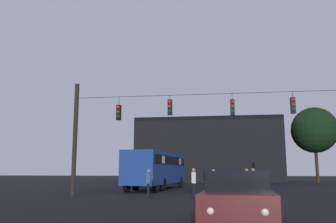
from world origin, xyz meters
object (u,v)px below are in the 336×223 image
object	(u,v)px
car_near_right	(238,198)
pedestrian_crossing_right	(214,183)
city_bus	(157,167)
pedestrian_trailing	(148,182)
pedestrian_crossing_center	(214,180)
tree_left_silhouette	(314,130)
pedestrian_near_bus	(194,181)
pedestrian_far_side	(253,179)
pedestrian_crossing_left	(247,180)

from	to	relation	value
car_near_right	pedestrian_crossing_right	size ratio (longest dim) A/B	2.93
city_bus	pedestrian_trailing	world-z (taller)	city_bus
city_bus	pedestrian_crossing_right	distance (m)	10.67
city_bus	pedestrian_crossing_center	distance (m)	7.23
car_near_right	tree_left_silhouette	bearing A→B (deg)	73.23
pedestrian_crossing_center	pedestrian_near_bus	world-z (taller)	pedestrian_near_bus
city_bus	car_near_right	bearing A→B (deg)	-73.74
city_bus	pedestrian_crossing_center	size ratio (longest dim) A/B	6.82
city_bus	pedestrian_far_side	distance (m)	9.18
tree_left_silhouette	city_bus	bearing A→B (deg)	-131.82
pedestrian_crossing_left	car_near_right	bearing A→B (deg)	-94.95
city_bus	pedestrian_crossing_right	size ratio (longest dim) A/B	7.42
pedestrian_crossing_left	pedestrian_near_bus	bearing A→B (deg)	-140.17
pedestrian_near_bus	pedestrian_far_side	world-z (taller)	pedestrian_far_side
pedestrian_crossing_center	pedestrian_crossing_left	bearing A→B (deg)	-34.69
pedestrian_crossing_left	pedestrian_far_side	bearing A→B (deg)	70.24
pedestrian_trailing	pedestrian_far_side	world-z (taller)	pedestrian_far_side
pedestrian_crossing_center	pedestrian_trailing	world-z (taller)	pedestrian_crossing_center
pedestrian_crossing_center	pedestrian_crossing_right	xyz separation A→B (m)	(0.08, -4.11, -0.09)
car_near_right	pedestrian_crossing_right	world-z (taller)	car_near_right
pedestrian_crossing_center	pedestrian_trailing	size ratio (longest dim) A/B	1.02
pedestrian_trailing	pedestrian_crossing_center	bearing A→B (deg)	47.13
city_bus	pedestrian_near_bus	world-z (taller)	city_bus
pedestrian_trailing	tree_left_silhouette	size ratio (longest dim) A/B	0.16
pedestrian_crossing_center	pedestrian_near_bus	distance (m)	4.19
city_bus	car_near_right	distance (m)	20.65
pedestrian_near_bus	pedestrian_crossing_left	bearing A→B (deg)	39.83
pedestrian_far_side	tree_left_silhouette	world-z (taller)	tree_left_silhouette
pedestrian_crossing_center	pedestrian_far_side	distance (m)	2.61
pedestrian_crossing_center	pedestrian_near_bus	bearing A→B (deg)	-104.26
pedestrian_crossing_right	pedestrian_far_side	world-z (taller)	pedestrian_far_side
car_near_right	pedestrian_crossing_center	distance (m)	14.51
car_near_right	pedestrian_crossing_left	xyz separation A→B (m)	(1.13, 13.03, 0.14)
pedestrian_crossing_left	tree_left_silhouette	xyz separation A→B (m)	(10.80, 26.55, 5.93)
pedestrian_near_bus	pedestrian_trailing	distance (m)	2.64
tree_left_silhouette	pedestrian_crossing_center	bearing A→B (deg)	-117.19
pedestrian_trailing	pedestrian_far_side	distance (m)	7.41
pedestrian_near_bus	tree_left_silhouette	size ratio (longest dim) A/B	0.17
tree_left_silhouette	pedestrian_crossing_right	bearing A→B (deg)	-113.68
pedestrian_crossing_right	tree_left_silhouette	distance (m)	32.46
pedestrian_near_bus	pedestrian_far_side	size ratio (longest dim) A/B	0.99
pedestrian_near_bus	pedestrian_far_side	xyz separation A→B (m)	(3.64, 4.05, 0.01)
city_bus	pedestrian_crossing_center	xyz separation A→B (m)	(4.81, -5.32, -0.94)
city_bus	pedestrian_crossing_left	bearing A→B (deg)	-44.43
city_bus	pedestrian_crossing_left	xyz separation A→B (m)	(6.90, -6.77, -0.93)
pedestrian_trailing	tree_left_silhouette	world-z (taller)	tree_left_silhouette
city_bus	tree_left_silhouette	bearing A→B (deg)	48.18
pedestrian_crossing_left	pedestrian_far_side	xyz separation A→B (m)	(0.52, 1.44, 0.02)
pedestrian_crossing_right	pedestrian_crossing_center	bearing A→B (deg)	91.18
city_bus	pedestrian_near_bus	size ratio (longest dim) A/B	6.67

